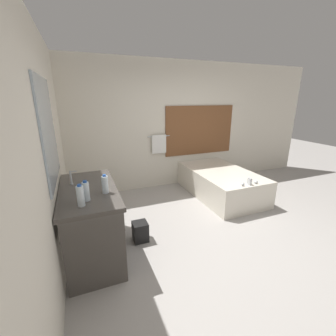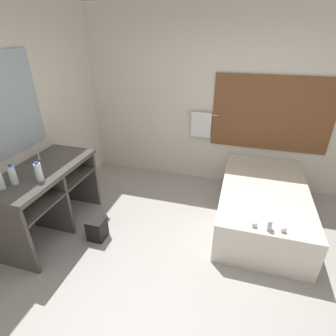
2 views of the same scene
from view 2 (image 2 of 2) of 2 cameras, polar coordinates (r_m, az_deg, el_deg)
ground_plane at (r=2.99m, az=4.56°, el=-23.38°), size 16.00×16.00×0.00m
wall_back_with_blinds at (r=4.20m, az=12.19°, el=13.84°), size 7.40×0.13×2.70m
vanity_counter at (r=3.50m, az=-24.93°, el=-3.71°), size 0.66×1.35×0.89m
sink_faucet at (r=3.59m, az=-26.45°, el=2.89°), size 0.09×0.04×0.18m
bathtub at (r=3.74m, az=19.82°, el=-7.04°), size 1.08×1.86×0.64m
water_bottle_1 at (r=3.14m, az=-30.74°, el=-1.30°), size 0.07×0.07×0.22m
water_bottle_3 at (r=3.08m, az=-26.32°, el=-0.77°), size 0.07×0.07×0.22m
waste_bin at (r=3.45m, az=-15.18°, el=-12.66°), size 0.20×0.20×0.28m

